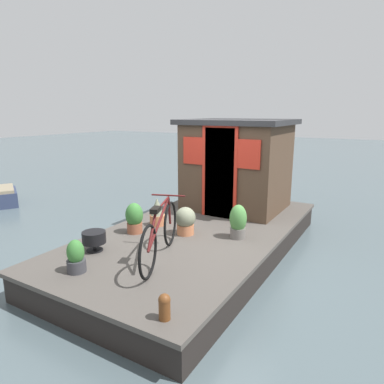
% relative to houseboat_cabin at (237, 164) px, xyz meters
% --- Properties ---
extents(ground_plane, '(60.00, 60.00, 0.00)m').
position_rel_houseboat_cabin_xyz_m(ground_plane, '(-1.62, 0.00, -1.38)').
color(ground_plane, '#4C5B60').
extents(houseboat_deck, '(5.47, 2.78, 0.45)m').
position_rel_houseboat_cabin_xyz_m(houseboat_deck, '(-1.62, 0.00, -1.15)').
color(houseboat_deck, '#4C4742').
rests_on(houseboat_deck, ground_plane).
extents(houseboat_cabin, '(1.81, 2.08, 1.84)m').
position_rel_houseboat_cabin_xyz_m(houseboat_cabin, '(0.00, 0.00, 0.00)').
color(houseboat_cabin, '#4C3828').
rests_on(houseboat_cabin, houseboat_deck).
extents(bicycle, '(1.67, 0.72, 0.81)m').
position_rel_houseboat_cabin_xyz_m(bicycle, '(-2.97, -0.18, -0.55)').
color(bicycle, black).
rests_on(bicycle, houseboat_deck).
extents(potted_plant_mint, '(0.27, 0.27, 0.50)m').
position_rel_houseboat_cabin_xyz_m(potted_plant_mint, '(-1.80, 0.73, -0.69)').
color(potted_plant_mint, '#C6754C').
rests_on(potted_plant_mint, houseboat_deck).
extents(potted_plant_geranium, '(0.29, 0.29, 0.51)m').
position_rel_houseboat_cabin_xyz_m(potted_plant_geranium, '(-2.31, 0.82, -0.67)').
color(potted_plant_geranium, '#935138').
rests_on(potted_plant_geranium, houseboat_deck).
extents(potted_plant_ivy, '(0.34, 0.34, 0.46)m').
position_rel_houseboat_cabin_xyz_m(potted_plant_ivy, '(-1.94, 0.05, -0.69)').
color(potted_plant_ivy, '#C6754C').
rests_on(potted_plant_ivy, houseboat_deck).
extents(potted_plant_thyme, '(0.24, 0.24, 0.43)m').
position_rel_houseboat_cabin_xyz_m(potted_plant_thyme, '(-3.82, 0.52, -0.73)').
color(potted_plant_thyme, '#38383D').
rests_on(potted_plant_thyme, houseboat_deck).
extents(potted_plant_rosemary, '(0.27, 0.27, 0.55)m').
position_rel_houseboat_cabin_xyz_m(potted_plant_rosemary, '(-1.66, -0.76, -0.66)').
color(potted_plant_rosemary, slate).
rests_on(potted_plant_rosemary, houseboat_deck).
extents(charcoal_grill, '(0.34, 0.34, 0.29)m').
position_rel_houseboat_cabin_xyz_m(charcoal_grill, '(-3.22, 0.83, -0.73)').
color(charcoal_grill, black).
rests_on(charcoal_grill, houseboat_deck).
extents(mooring_bollard, '(0.12, 0.12, 0.27)m').
position_rel_houseboat_cabin_xyz_m(mooring_bollard, '(-4.10, -1.04, -0.78)').
color(mooring_bollard, brown).
rests_on(mooring_bollard, houseboat_deck).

